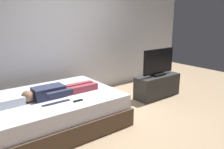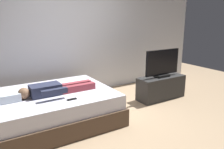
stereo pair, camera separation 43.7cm
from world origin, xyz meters
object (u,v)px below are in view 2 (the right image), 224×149
at_px(person, 54,89).
at_px(tv, 162,64).
at_px(pillow, 3,97).
at_px(remote, 72,99).
at_px(tv_stand, 161,88).
at_px(bed, 52,108).

distance_m(person, tv, 2.39).
height_order(pillow, tv, tv).
height_order(remote, tv_stand, remote).
xyz_separation_m(bed, tv, (2.42, -0.10, 0.52)).
bearing_deg(remote, bed, 110.02).
xyz_separation_m(bed, remote, (0.18, -0.49, 0.28)).
height_order(pillow, tv_stand, pillow).
xyz_separation_m(bed, person, (0.03, -0.09, 0.36)).
xyz_separation_m(pillow, remote, (0.90, -0.49, -0.05)).
distance_m(pillow, tv_stand, 3.16).
distance_m(remote, tv, 2.28).
bearing_deg(bed, tv_stand, -2.34).
distance_m(pillow, person, 0.76).
height_order(remote, tv, tv).
bearing_deg(person, remote, -69.53).
xyz_separation_m(tv_stand, tv, (0.00, 0.00, 0.53)).
xyz_separation_m(pillow, person, (0.75, -0.09, 0.02)).
xyz_separation_m(bed, tv_stand, (2.42, -0.10, -0.01)).
xyz_separation_m(pillow, tv, (3.14, -0.10, 0.18)).
height_order(bed, tv_stand, bed).
relative_size(pillow, tv, 0.55).
height_order(person, remote, person).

